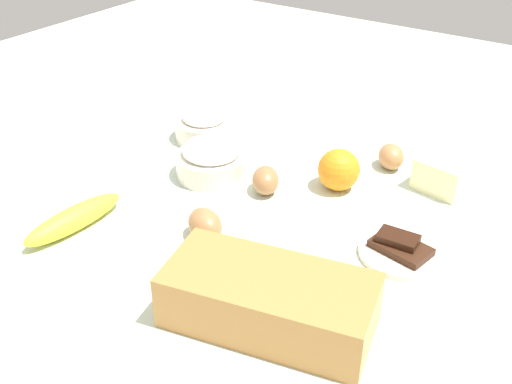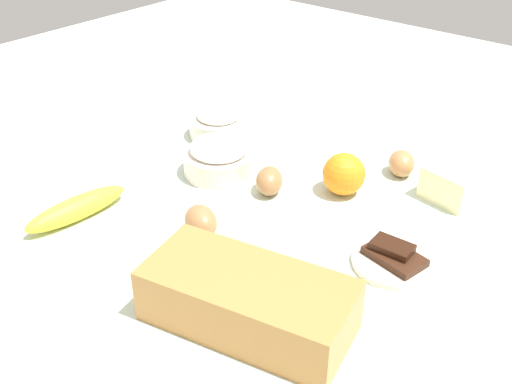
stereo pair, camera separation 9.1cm
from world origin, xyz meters
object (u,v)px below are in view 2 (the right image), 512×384
(loaf_pan, at_px, (248,299))
(banana, at_px, (77,208))
(orange_fruit, at_px, (344,174))
(sugar_bowl, at_px, (219,157))
(egg_near_butter, at_px, (269,181))
(egg_loose, at_px, (402,163))
(egg_beside_bowl, at_px, (201,222))
(chocolate_plate, at_px, (394,259))
(butter_block, at_px, (450,186))
(flour_bowl, at_px, (219,123))

(loaf_pan, relative_size, banana, 1.59)
(banana, xyz_separation_m, orange_fruit, (-0.30, -0.37, 0.02))
(orange_fruit, bearing_deg, sugar_bowl, 22.43)
(egg_near_butter, height_order, egg_loose, same)
(egg_near_butter, xyz_separation_m, egg_beside_bowl, (0.00, 0.18, 0.00))
(chocolate_plate, bearing_deg, butter_block, -85.66)
(orange_fruit, xyz_separation_m, egg_near_butter, (0.10, 0.09, -0.01))
(sugar_bowl, bearing_deg, egg_beside_bowl, 124.61)
(egg_beside_bowl, bearing_deg, sugar_bowl, -55.39)
(sugar_bowl, bearing_deg, egg_loose, -141.04)
(egg_loose, bearing_deg, butter_block, 165.83)
(orange_fruit, bearing_deg, egg_loose, -111.00)
(egg_near_butter, bearing_deg, sugar_bowl, 2.62)
(loaf_pan, xyz_separation_m, butter_block, (-0.07, -0.47, -0.01))
(loaf_pan, bearing_deg, sugar_bowl, -54.14)
(butter_block, distance_m, egg_near_butter, 0.32)
(flour_bowl, distance_m, egg_near_butter, 0.26)
(loaf_pan, distance_m, banana, 0.39)
(loaf_pan, relative_size, chocolate_plate, 2.32)
(egg_loose, bearing_deg, flour_bowl, 15.19)
(egg_near_butter, relative_size, chocolate_plate, 0.52)
(butter_block, bearing_deg, egg_near_butter, 35.37)
(banana, height_order, egg_beside_bowl, egg_beside_bowl)
(banana, distance_m, orange_fruit, 0.47)
(egg_loose, bearing_deg, egg_near_butter, 54.56)
(banana, bearing_deg, flour_bowl, -85.47)
(orange_fruit, distance_m, egg_near_butter, 0.14)
(egg_near_butter, bearing_deg, flour_bowl, -25.80)
(flour_bowl, height_order, butter_block, flour_bowl)
(butter_block, bearing_deg, flour_bowl, 8.76)
(flour_bowl, relative_size, sugar_bowl, 0.92)
(egg_near_butter, distance_m, egg_beside_bowl, 0.18)
(egg_beside_bowl, distance_m, chocolate_plate, 0.31)
(chocolate_plate, bearing_deg, sugar_bowl, -5.21)
(egg_beside_bowl, relative_size, chocolate_plate, 0.55)
(banana, bearing_deg, egg_loose, -125.48)
(flour_bowl, height_order, egg_near_butter, flour_bowl)
(flour_bowl, distance_m, egg_loose, 0.40)
(egg_loose, height_order, chocolate_plate, egg_loose)
(orange_fruit, height_order, egg_near_butter, orange_fruit)
(sugar_bowl, bearing_deg, banana, 73.82)
(loaf_pan, distance_m, egg_loose, 0.50)
(sugar_bowl, bearing_deg, butter_block, -153.32)
(loaf_pan, xyz_separation_m, egg_beside_bowl, (0.19, -0.11, -0.02))
(flour_bowl, height_order, sugar_bowl, sugar_bowl)
(flour_bowl, bearing_deg, sugar_bowl, 133.38)
(flour_bowl, distance_m, banana, 0.39)
(butter_block, xyz_separation_m, egg_loose, (0.11, -0.03, -0.01))
(loaf_pan, height_order, chocolate_plate, loaf_pan)
(egg_loose, xyz_separation_m, chocolate_plate, (-0.13, 0.26, -0.01))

